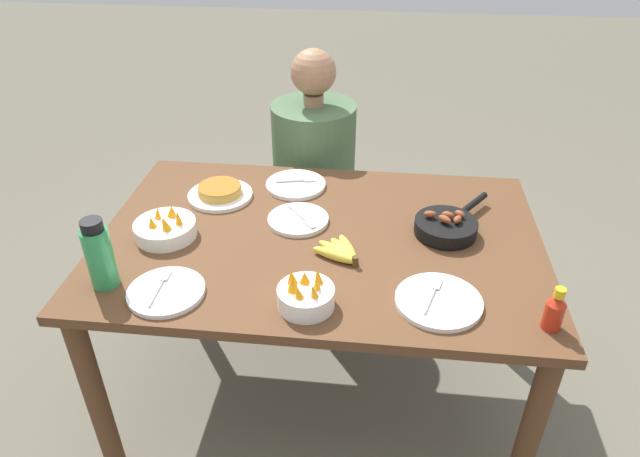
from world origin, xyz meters
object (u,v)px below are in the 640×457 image
object	(u,v)px
skillet	(447,226)
empty_plate_far_right	(439,301)
empty_plate_mid_edge	(296,185)
fruit_bowl_citrus	(305,295)
water_bottle	(99,255)
fruit_bowl_mango	(165,228)
banana_bunch	(341,252)
person_figure	(314,199)
hot_sauce_bottle	(555,311)
empty_plate_near_front	(298,220)
empty_plate_far_left	(166,292)
frittata_plate_center	(220,193)

from	to	relation	value
skillet	empty_plate_far_right	bearing A→B (deg)	-152.01
empty_plate_mid_edge	fruit_bowl_citrus	bearing A→B (deg)	-79.43
water_bottle	skillet	bearing A→B (deg)	20.81
empty_plate_mid_edge	water_bottle	xyz separation A→B (m)	(-0.48, -0.67, 0.10)
fruit_bowl_mango	fruit_bowl_citrus	xyz separation A→B (m)	(0.52, -0.30, 0.01)
water_bottle	banana_bunch	bearing A→B (deg)	17.58
empty_plate_mid_edge	water_bottle	world-z (taller)	water_bottle
water_bottle	person_figure	xyz separation A→B (m)	(0.51, 1.07, -0.40)
hot_sauce_bottle	empty_plate_far_right	bearing A→B (deg)	167.42
empty_plate_near_front	fruit_bowl_citrus	size ratio (longest dim) A/B	1.31
banana_bunch	skillet	world-z (taller)	skillet
empty_plate_far_right	fruit_bowl_citrus	bearing A→B (deg)	-172.34
empty_plate_far_right	water_bottle	distance (m)	1.00
empty_plate_far_left	person_figure	bearing A→B (deg)	74.17
skillet	empty_plate_far_right	distance (m)	0.38
banana_bunch	empty_plate_near_front	distance (m)	0.26
empty_plate_mid_edge	water_bottle	size ratio (longest dim) A/B	1.03
frittata_plate_center	fruit_bowl_citrus	xyz separation A→B (m)	(0.40, -0.59, 0.02)
banana_bunch	hot_sauce_bottle	size ratio (longest dim) A/B	1.25
fruit_bowl_mango	person_figure	size ratio (longest dim) A/B	0.17
empty_plate_near_front	hot_sauce_bottle	bearing A→B (deg)	-30.96
water_bottle	empty_plate_mid_edge	bearing A→B (deg)	54.07
skillet	empty_plate_mid_edge	xyz separation A→B (m)	(-0.56, 0.27, -0.02)
hot_sauce_bottle	empty_plate_mid_edge	bearing A→B (deg)	138.76
empty_plate_far_right	water_bottle	world-z (taller)	water_bottle
fruit_bowl_mango	hot_sauce_bottle	world-z (taller)	hot_sauce_bottle
empty_plate_near_front	person_figure	world-z (taller)	person_figure
empty_plate_mid_edge	person_figure	size ratio (longest dim) A/B	0.19
water_bottle	hot_sauce_bottle	xyz separation A→B (m)	(1.30, -0.05, -0.05)
frittata_plate_center	fruit_bowl_mango	size ratio (longest dim) A/B	1.17
person_figure	banana_bunch	bearing A→B (deg)	-77.22
skillet	empty_plate_mid_edge	distance (m)	0.63
empty_plate_near_front	empty_plate_far_right	world-z (taller)	same
banana_bunch	fruit_bowl_citrus	distance (m)	0.27
skillet	water_bottle	distance (m)	1.12
fruit_bowl_mango	banana_bunch	bearing A→B (deg)	-4.84
empty_plate_far_left	water_bottle	bearing A→B (deg)	172.35
empty_plate_near_front	fruit_bowl_mango	bearing A→B (deg)	-161.97
empty_plate_far_right	banana_bunch	bearing A→B (deg)	146.08
banana_bunch	fruit_bowl_mango	size ratio (longest dim) A/B	0.81
person_figure	empty_plate_far_right	bearing A→B (deg)	-64.82
empty_plate_far_right	person_figure	distance (m)	1.19
empty_plate_far_right	empty_plate_mid_edge	xyz separation A→B (m)	(-0.52, 0.65, 0.00)
empty_plate_near_front	skillet	bearing A→B (deg)	-1.76
frittata_plate_center	empty_plate_far_left	bearing A→B (deg)	-91.24
empty_plate_far_left	person_figure	size ratio (longest dim) A/B	0.19
water_bottle	hot_sauce_bottle	distance (m)	1.30
empty_plate_near_front	hot_sauce_bottle	xyz separation A→B (m)	(0.77, -0.46, 0.05)
frittata_plate_center	banana_bunch	bearing A→B (deg)	-34.14
empty_plate_far_right	skillet	bearing A→B (deg)	82.67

